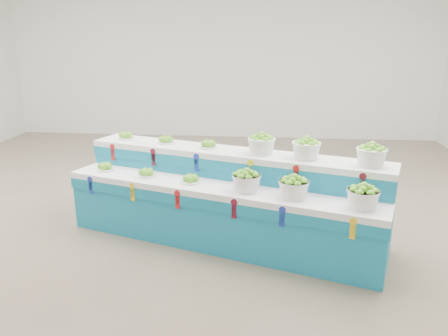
% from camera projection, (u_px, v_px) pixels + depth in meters
% --- Properties ---
extents(ground, '(10.00, 10.00, 0.00)m').
position_uv_depth(ground, '(184.00, 215.00, 5.89)').
color(ground, brown).
rests_on(ground, ground).
extents(back_wall, '(10.00, 0.00, 10.00)m').
position_uv_depth(back_wall, '(222.00, 52.00, 10.09)').
color(back_wall, silver).
rests_on(back_wall, ground).
extents(display_stand, '(3.81, 2.07, 1.02)m').
position_uv_depth(display_stand, '(224.00, 198.00, 5.06)').
color(display_stand, teal).
rests_on(display_stand, ground).
extents(plate_lower_left, '(0.27, 0.27, 0.10)m').
position_uv_depth(plate_lower_left, '(105.00, 166.00, 5.37)').
color(plate_lower_left, white).
rests_on(plate_lower_left, display_stand).
extents(plate_lower_mid, '(0.27, 0.27, 0.10)m').
position_uv_depth(plate_lower_mid, '(147.00, 172.00, 5.13)').
color(plate_lower_mid, white).
rests_on(plate_lower_mid, display_stand).
extents(plate_lower_right, '(0.27, 0.27, 0.10)m').
position_uv_depth(plate_lower_right, '(191.00, 179.00, 4.90)').
color(plate_lower_right, white).
rests_on(plate_lower_right, display_stand).
extents(basket_lower_left, '(0.39, 0.39, 0.23)m').
position_uv_depth(basket_lower_left, '(246.00, 181.00, 4.62)').
color(basket_lower_left, silver).
rests_on(basket_lower_left, display_stand).
extents(basket_lower_mid, '(0.39, 0.39, 0.23)m').
position_uv_depth(basket_lower_mid, '(294.00, 187.00, 4.42)').
color(basket_lower_mid, silver).
rests_on(basket_lower_mid, display_stand).
extents(basket_lower_right, '(0.39, 0.39, 0.23)m').
position_uv_depth(basket_lower_right, '(363.00, 196.00, 4.16)').
color(basket_lower_right, silver).
rests_on(basket_lower_right, display_stand).
extents(plate_upper_left, '(0.27, 0.27, 0.10)m').
position_uv_depth(plate_upper_left, '(126.00, 135.00, 5.69)').
color(plate_upper_left, white).
rests_on(plate_upper_left, display_stand).
extents(plate_upper_mid, '(0.27, 0.27, 0.10)m').
position_uv_depth(plate_upper_mid, '(166.00, 140.00, 5.45)').
color(plate_upper_mid, white).
rests_on(plate_upper_mid, display_stand).
extents(plate_upper_right, '(0.27, 0.27, 0.10)m').
position_uv_depth(plate_upper_right, '(208.00, 144.00, 5.22)').
color(plate_upper_right, white).
rests_on(plate_upper_right, display_stand).
extents(basket_upper_left, '(0.39, 0.39, 0.23)m').
position_uv_depth(basket_upper_left, '(262.00, 144.00, 4.94)').
color(basket_upper_left, silver).
rests_on(basket_upper_left, display_stand).
extents(basket_upper_mid, '(0.39, 0.39, 0.23)m').
position_uv_depth(basket_upper_mid, '(306.00, 148.00, 4.74)').
color(basket_upper_mid, silver).
rests_on(basket_upper_mid, display_stand).
extents(basket_upper_right, '(0.39, 0.39, 0.23)m').
position_uv_depth(basket_upper_right, '(371.00, 155.00, 4.47)').
color(basket_upper_right, silver).
rests_on(basket_upper_right, display_stand).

